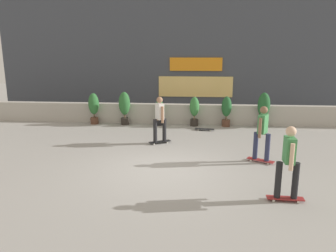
{
  "coord_description": "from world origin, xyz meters",
  "views": [
    {
      "loc": [
        0.89,
        -8.48,
        3.2
      ],
      "look_at": [
        0.0,
        1.5,
        0.9
      ],
      "focal_mm": 34.18,
      "sensor_mm": 36.0,
      "label": 1
    }
  ],
  "objects_px": {
    "potted_plant_3": "(194,110)",
    "skater_by_wall_left": "(288,160)",
    "skater_far_left": "(262,132)",
    "skater_foreground": "(160,118)",
    "potted_plant_2": "(159,112)",
    "potted_plant_5": "(264,107)",
    "potted_plant_0": "(94,106)",
    "potted_plant_4": "(226,110)",
    "potted_plant_1": "(124,106)",
    "skateboard_near_camera": "(205,129)"
  },
  "relations": [
    {
      "from": "skater_far_left",
      "to": "skateboard_near_camera",
      "type": "bearing_deg",
      "value": 112.18
    },
    {
      "from": "potted_plant_3",
      "to": "skater_by_wall_left",
      "type": "relative_size",
      "value": 0.77
    },
    {
      "from": "potted_plant_4",
      "to": "skater_foreground",
      "type": "relative_size",
      "value": 0.79
    },
    {
      "from": "skateboard_near_camera",
      "to": "skater_foreground",
      "type": "bearing_deg",
      "value": -127.87
    },
    {
      "from": "potted_plant_0",
      "to": "skater_by_wall_left",
      "type": "xyz_separation_m",
      "value": [
        6.65,
        -7.3,
        0.13
      ]
    },
    {
      "from": "potted_plant_3",
      "to": "skater_by_wall_left",
      "type": "distance_m",
      "value": 7.59
    },
    {
      "from": "skater_far_left",
      "to": "skateboard_near_camera",
      "type": "distance_m",
      "value": 4.28
    },
    {
      "from": "potted_plant_3",
      "to": "skater_by_wall_left",
      "type": "height_order",
      "value": "skater_by_wall_left"
    },
    {
      "from": "skater_foreground",
      "to": "potted_plant_2",
      "type": "bearing_deg",
      "value": 96.85
    },
    {
      "from": "skater_foreground",
      "to": "skater_far_left",
      "type": "xyz_separation_m",
      "value": [
        3.23,
        -1.75,
        0.0
      ]
    },
    {
      "from": "potted_plant_4",
      "to": "skater_by_wall_left",
      "type": "bearing_deg",
      "value": -84.77
    },
    {
      "from": "skater_foreground",
      "to": "potted_plant_5",
      "type": "bearing_deg",
      "value": 35.25
    },
    {
      "from": "potted_plant_3",
      "to": "potted_plant_4",
      "type": "distance_m",
      "value": 1.41
    },
    {
      "from": "potted_plant_5",
      "to": "skater_foreground",
      "type": "bearing_deg",
      "value": -144.75
    },
    {
      "from": "potted_plant_3",
      "to": "skater_far_left",
      "type": "bearing_deg",
      "value": -66.78
    },
    {
      "from": "potted_plant_5",
      "to": "potted_plant_1",
      "type": "bearing_deg",
      "value": 180.0
    },
    {
      "from": "potted_plant_2",
      "to": "skateboard_near_camera",
      "type": "height_order",
      "value": "potted_plant_2"
    },
    {
      "from": "potted_plant_1",
      "to": "potted_plant_2",
      "type": "xyz_separation_m",
      "value": [
        1.59,
        0.0,
        -0.25
      ]
    },
    {
      "from": "potted_plant_1",
      "to": "skater_foreground",
      "type": "xyz_separation_m",
      "value": [
        1.94,
        -2.98,
        0.08
      ]
    },
    {
      "from": "potted_plant_4",
      "to": "skater_far_left",
      "type": "bearing_deg",
      "value": -82.53
    },
    {
      "from": "potted_plant_4",
      "to": "skater_by_wall_left",
      "type": "xyz_separation_m",
      "value": [
        0.67,
        -7.3,
        0.19
      ]
    },
    {
      "from": "skater_foreground",
      "to": "skater_by_wall_left",
      "type": "bearing_deg",
      "value": -52.78
    },
    {
      "from": "potted_plant_2",
      "to": "skateboard_near_camera",
      "type": "xyz_separation_m",
      "value": [
        2.01,
        -0.85,
        -0.56
      ]
    },
    {
      "from": "potted_plant_0",
      "to": "skater_far_left",
      "type": "height_order",
      "value": "skater_far_left"
    },
    {
      "from": "potted_plant_2",
      "to": "potted_plant_4",
      "type": "height_order",
      "value": "potted_plant_4"
    },
    {
      "from": "potted_plant_1",
      "to": "skater_foreground",
      "type": "relative_size",
      "value": 0.88
    },
    {
      "from": "potted_plant_3",
      "to": "skater_far_left",
      "type": "height_order",
      "value": "skater_far_left"
    },
    {
      "from": "potted_plant_0",
      "to": "potted_plant_5",
      "type": "xyz_separation_m",
      "value": [
        7.58,
        -0.0,
        0.08
      ]
    },
    {
      "from": "potted_plant_5",
      "to": "potted_plant_2",
      "type": "bearing_deg",
      "value": 180.0
    },
    {
      "from": "potted_plant_2",
      "to": "skater_far_left",
      "type": "height_order",
      "value": "skater_far_left"
    },
    {
      "from": "potted_plant_0",
      "to": "potted_plant_4",
      "type": "relative_size",
      "value": 1.06
    },
    {
      "from": "skater_far_left",
      "to": "skater_by_wall_left",
      "type": "bearing_deg",
      "value": -88.92
    },
    {
      "from": "potted_plant_0",
      "to": "skater_by_wall_left",
      "type": "distance_m",
      "value": 9.88
    },
    {
      "from": "potted_plant_1",
      "to": "potted_plant_3",
      "type": "xyz_separation_m",
      "value": [
        3.15,
        -0.0,
        -0.14
      ]
    },
    {
      "from": "potted_plant_4",
      "to": "skater_foreground",
      "type": "xyz_separation_m",
      "value": [
        -2.61,
        -2.98,
        0.19
      ]
    },
    {
      "from": "potted_plant_0",
      "to": "potted_plant_4",
      "type": "distance_m",
      "value": 5.98
    },
    {
      "from": "potted_plant_3",
      "to": "potted_plant_5",
      "type": "height_order",
      "value": "potted_plant_5"
    },
    {
      "from": "potted_plant_5",
      "to": "skater_by_wall_left",
      "type": "relative_size",
      "value": 0.9
    },
    {
      "from": "skater_by_wall_left",
      "to": "skateboard_near_camera",
      "type": "relative_size",
      "value": 2.07
    },
    {
      "from": "skater_far_left",
      "to": "skater_foreground",
      "type": "bearing_deg",
      "value": 151.62
    },
    {
      "from": "potted_plant_1",
      "to": "skateboard_near_camera",
      "type": "distance_m",
      "value": 3.78
    },
    {
      "from": "skater_foreground",
      "to": "potted_plant_0",
      "type": "bearing_deg",
      "value": 138.54
    },
    {
      "from": "potted_plant_2",
      "to": "skater_far_left",
      "type": "xyz_separation_m",
      "value": [
        3.59,
        -4.72,
        0.32
      ]
    },
    {
      "from": "potted_plant_3",
      "to": "skater_far_left",
      "type": "xyz_separation_m",
      "value": [
        2.03,
        -4.72,
        0.22
      ]
    },
    {
      "from": "potted_plant_1",
      "to": "potted_plant_5",
      "type": "xyz_separation_m",
      "value": [
        6.16,
        -0.0,
        0.03
      ]
    },
    {
      "from": "potted_plant_5",
      "to": "potted_plant_3",
      "type": "bearing_deg",
      "value": 180.0
    },
    {
      "from": "potted_plant_2",
      "to": "potted_plant_3",
      "type": "height_order",
      "value": "potted_plant_3"
    },
    {
      "from": "potted_plant_0",
      "to": "potted_plant_1",
      "type": "distance_m",
      "value": 1.43
    },
    {
      "from": "skater_by_wall_left",
      "to": "skateboard_near_camera",
      "type": "height_order",
      "value": "skater_by_wall_left"
    },
    {
      "from": "skater_by_wall_left",
      "to": "skater_far_left",
      "type": "relative_size",
      "value": 1.0
    }
  ]
}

